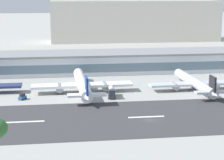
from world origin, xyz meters
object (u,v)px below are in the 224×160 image
(airliner_navy_tail_gate_1, at_px, (83,85))
(service_baggage_tug_0, at_px, (22,97))
(service_fuel_truck_2, at_px, (112,92))
(airliner_black_tail_gate_2, at_px, (196,83))
(terminal_building, at_px, (120,61))
(distant_hotel_block, at_px, (135,21))

(airliner_navy_tail_gate_1, relative_size, service_baggage_tug_0, 14.25)
(airliner_navy_tail_gate_1, xyz_separation_m, service_fuel_truck_2, (10.79, -8.06, -1.34))
(airliner_navy_tail_gate_1, bearing_deg, airliner_black_tail_gate_2, -93.82)
(airliner_black_tail_gate_2, bearing_deg, airliner_navy_tail_gate_1, 85.55)
(airliner_navy_tail_gate_1, bearing_deg, service_baggage_tug_0, 105.95)
(terminal_building, xyz_separation_m, service_fuel_truck_2, (-10.93, -51.49, -3.05))
(airliner_navy_tail_gate_1, bearing_deg, terminal_building, -27.89)
(airliner_black_tail_gate_2, relative_size, service_fuel_truck_2, 5.26)
(service_baggage_tug_0, height_order, service_fuel_truck_2, service_fuel_truck_2)
(service_baggage_tug_0, bearing_deg, airliner_black_tail_gate_2, 127.04)
(airliner_navy_tail_gate_1, bearing_deg, service_fuel_truck_2, -128.09)
(distant_hotel_block, xyz_separation_m, service_baggage_tug_0, (-77.78, -180.56, -15.68))
(terminal_building, relative_size, airliner_navy_tail_gate_1, 3.53)
(service_fuel_truck_2, bearing_deg, service_baggage_tug_0, -86.46)
(distant_hotel_block, bearing_deg, service_baggage_tug_0, -113.31)
(airliner_black_tail_gate_2, height_order, service_baggage_tug_0, airliner_black_tail_gate_2)
(distant_hotel_block, relative_size, service_fuel_truck_2, 16.09)
(service_baggage_tug_0, bearing_deg, distant_hotel_block, -170.53)
(terminal_building, relative_size, service_fuel_truck_2, 20.57)
(distant_hotel_block, bearing_deg, terminal_building, -104.15)
(terminal_building, xyz_separation_m, airliner_black_tail_gate_2, (24.97, -45.46, -2.04))
(airliner_black_tail_gate_2, bearing_deg, distant_hotel_block, -4.49)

